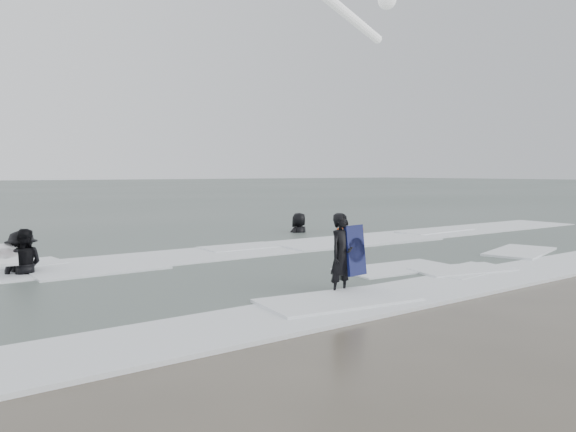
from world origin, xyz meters
TOP-DOWN VIEW (x-y plane):
  - ground at (0.00, 0.00)m, footprint 320.00×320.00m
  - surfer_centre at (-2.21, 0.11)m, footprint 0.64×0.48m
  - surfer_wading at (-6.76, 5.67)m, footprint 0.97×0.88m
  - surfer_breaker at (-6.76, 5.92)m, footprint 1.35×1.33m
  - surfer_right_near at (5.01, 8.31)m, footprint 1.04×0.93m
  - surfer_right_far at (3.46, 9.17)m, footprint 1.11×0.91m
  - surf_foam at (0.00, 3.70)m, footprint 30.03×9.06m
  - bodyboards at (-1.18, 4.77)m, footprint 13.47×9.19m

SIDE VIEW (x-z plane):
  - ground at x=0.00m, z-range 0.00..0.00m
  - surfer_centre at x=-2.21m, z-range -0.80..0.80m
  - surfer_wading at x=-6.76m, z-range -0.82..0.82m
  - surfer_breaker at x=-6.76m, z-range -0.93..0.93m
  - surfer_right_near at x=5.01m, z-range -0.85..0.85m
  - surfer_right_far at x=3.46m, z-range -0.97..0.97m
  - surf_foam at x=0.00m, z-range 0.00..0.08m
  - bodyboards at x=-1.18m, z-range -0.13..1.12m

